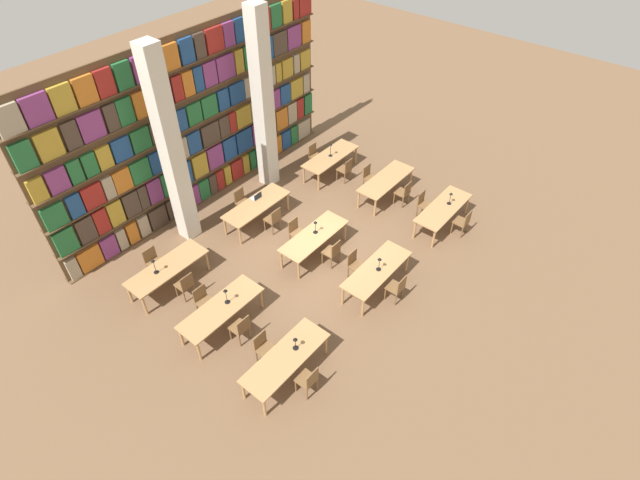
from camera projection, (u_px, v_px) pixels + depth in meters
name	position (u px, v px, depth m)	size (l,w,h in m)	color
ground_plane	(314.00, 253.00, 14.99)	(40.00, 40.00, 0.00)	brown
bookshelf_bank	(198.00, 125.00, 15.32)	(10.68, 0.35, 5.50)	brown
pillar_left	(171.00, 152.00, 13.60)	(0.51, 0.51, 6.00)	silver
pillar_center	(263.00, 103.00, 15.64)	(0.51, 0.51, 6.00)	silver
reading_table_0	(286.00, 359.00, 11.48)	(2.31, 0.82, 0.72)	tan
chair_0	(308.00, 380.00, 11.26)	(0.42, 0.40, 0.89)	brown
chair_1	(264.00, 347.00, 11.91)	(0.42, 0.40, 0.89)	brown
desk_lamp_0	(295.00, 341.00, 11.43)	(0.14, 0.14, 0.39)	black
reading_table_1	(377.00, 271.00, 13.54)	(2.31, 0.82, 0.72)	tan
chair_2	(397.00, 288.00, 13.32)	(0.42, 0.40, 0.89)	brown
chair_3	(355.00, 264.00, 13.96)	(0.42, 0.40, 0.89)	brown
desk_lamp_1	(379.00, 262.00, 13.27)	(0.14, 0.14, 0.44)	black
reading_table_2	(443.00, 209.00, 15.49)	(2.31, 0.82, 0.72)	tan
chair_4	(463.00, 222.00, 15.30)	(0.42, 0.40, 0.89)	brown
chair_5	(424.00, 204.00, 15.95)	(0.42, 0.40, 0.89)	brown
desk_lamp_2	(451.00, 196.00, 15.37)	(0.14, 0.14, 0.43)	black
reading_table_3	(221.00, 309.00, 12.56)	(2.31, 0.82, 0.72)	tan
chair_6	(241.00, 328.00, 12.34)	(0.42, 0.40, 0.89)	brown
chair_7	(204.00, 300.00, 12.99)	(0.42, 0.40, 0.89)	brown
desk_lamp_3	(226.00, 294.00, 12.41)	(0.14, 0.14, 0.49)	black
reading_table_4	(314.00, 237.00, 14.54)	(2.31, 0.82, 0.72)	tan
chair_8	(333.00, 252.00, 14.33)	(0.42, 0.40, 0.89)	brown
chair_9	(296.00, 231.00, 14.97)	(0.42, 0.40, 0.89)	brown
desk_lamp_4	(315.00, 225.00, 14.38)	(0.14, 0.14, 0.44)	black
reading_table_5	(386.00, 181.00, 16.59)	(2.31, 0.82, 0.72)	tan
chair_10	(404.00, 192.00, 16.39)	(0.42, 0.40, 0.89)	brown
chair_11	(369.00, 177.00, 17.04)	(0.42, 0.40, 0.89)	brown
reading_table_6	(167.00, 269.00, 13.60)	(2.31, 0.82, 0.72)	tan
chair_12	(185.00, 284.00, 13.40)	(0.42, 0.40, 0.89)	brown
chair_13	(154.00, 261.00, 14.05)	(0.42, 0.40, 0.89)	brown
desk_lamp_5	(154.00, 264.00, 13.17)	(0.14, 0.14, 0.49)	black
reading_table_7	(257.00, 206.00, 15.60)	(2.31, 0.82, 0.72)	tan
chair_14	(274.00, 219.00, 15.40)	(0.42, 0.40, 0.89)	brown
chair_15	(242.00, 201.00, 16.05)	(0.42, 0.40, 0.89)	brown
laptop	(256.00, 197.00, 15.75)	(0.32, 0.22, 0.21)	silver
reading_table_8	(331.00, 158.00, 17.61)	(2.31, 0.82, 0.72)	tan
chair_16	(346.00, 169.00, 17.38)	(0.42, 0.40, 0.89)	brown
chair_17	(315.00, 155.00, 18.03)	(0.42, 0.40, 0.89)	brown
desk_lamp_6	(331.00, 148.00, 17.33)	(0.14, 0.14, 0.50)	black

